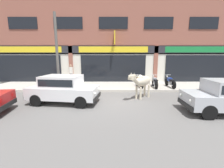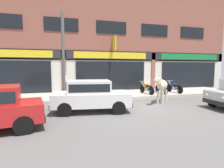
{
  "view_description": "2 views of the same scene",
  "coord_description": "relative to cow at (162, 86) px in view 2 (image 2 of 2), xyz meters",
  "views": [
    {
      "loc": [
        -0.12,
        -7.86,
        2.43
      ],
      "look_at": [
        -0.12,
        1.0,
        0.8
      ],
      "focal_mm": 24.0,
      "sensor_mm": 36.0,
      "label": 1
    },
    {
      "loc": [
        -3.9,
        -8.21,
        2.06
      ],
      "look_at": [
        -1.31,
        1.0,
        1.15
      ],
      "focal_mm": 28.0,
      "sensor_mm": 36.0,
      "label": 2
    }
  ],
  "objects": [
    {
      "name": "cow",
      "position": [
        0.0,
        0.0,
        0.0
      ],
      "size": [
        1.67,
        1.69,
        1.61
      ],
      "color": "beige",
      "rests_on": "ground"
    },
    {
      "name": "motorcycle_2",
      "position": [
        2.62,
        2.49,
        -0.46
      ],
      "size": [
        0.52,
        1.81,
        0.88
      ],
      "color": "black",
      "rests_on": "sidewalk"
    },
    {
      "name": "motorcycle_0",
      "position": [
        0.33,
        2.55,
        -0.46
      ],
      "size": [
        0.52,
        1.81,
        0.88
      ],
      "color": "black",
      "rests_on": "sidewalk"
    },
    {
      "name": "shop_building",
      "position": [
        -1.64,
        5.32,
        3.17
      ],
      "size": [
        23.0,
        1.4,
        8.8
      ],
      "color": "#8E5142",
      "rests_on": "ground"
    },
    {
      "name": "sidewalk",
      "position": [
        -1.64,
        3.26,
        -0.93
      ],
      "size": [
        19.0,
        3.6,
        0.16
      ],
      "primitive_type": "cube",
      "color": "#B7AFA3",
      "rests_on": "ground"
    },
    {
      "name": "ground_plane",
      "position": [
        -1.64,
        -0.74,
        -1.01
      ],
      "size": [
        90.0,
        90.0,
        0.0
      ],
      "primitive_type": "plane",
      "color": "#605E5B"
    },
    {
      "name": "pedestrian",
      "position": [
        -5.36,
        4.46,
        0.14
      ],
      "size": [
        0.41,
        0.34,
        1.6
      ],
      "color": "#2D2D33",
      "rests_on": "sidewalk"
    },
    {
      "name": "motorcycle_1",
      "position": [
        1.45,
        2.43,
        -0.46
      ],
      "size": [
        0.52,
        1.81,
        0.88
      ],
      "color": "black",
      "rests_on": "sidewalk"
    },
    {
      "name": "car_0",
      "position": [
        -4.31,
        -0.92,
        -0.19
      ],
      "size": [
        3.75,
        2.05,
        1.46
      ],
      "color": "black",
      "rests_on": "ground"
    },
    {
      "name": "utility_pole",
      "position": [
        -5.5,
        1.76,
        1.72
      ],
      "size": [
        0.18,
        0.18,
        5.13
      ],
      "primitive_type": "cylinder",
      "color": "#595651",
      "rests_on": "sidewalk"
    }
  ]
}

